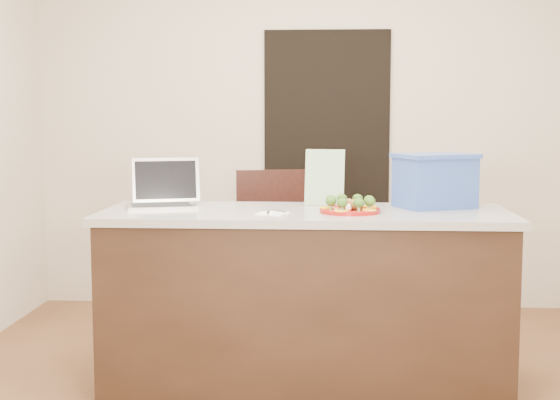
# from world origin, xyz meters

# --- Properties ---
(room_shell) EXTENTS (4.00, 4.00, 4.00)m
(room_shell) POSITION_xyz_m (0.00, 0.00, 1.62)
(room_shell) COLOR white
(room_shell) RESTS_ON ground
(doorway) EXTENTS (0.90, 0.02, 2.00)m
(doorway) POSITION_xyz_m (0.10, 1.98, 1.00)
(doorway) COLOR black
(doorway) RESTS_ON ground
(island) EXTENTS (2.06, 0.76, 0.92)m
(island) POSITION_xyz_m (0.00, 0.25, 0.46)
(island) COLOR black
(island) RESTS_ON ground
(plate) EXTENTS (0.30, 0.30, 0.02)m
(plate) POSITION_xyz_m (0.22, 0.19, 0.93)
(plate) COLOR #9A110E
(plate) RESTS_ON island
(meatballs) EXTENTS (0.12, 0.12, 0.04)m
(meatballs) POSITION_xyz_m (0.23, 0.19, 0.96)
(meatballs) COLOR brown
(meatballs) RESTS_ON plate
(broccoli) EXTENTS (0.24, 0.24, 0.04)m
(broccoli) POSITION_xyz_m (0.22, 0.19, 0.98)
(broccoli) COLOR #254B14
(broccoli) RESTS_ON plate
(pepper_rings) EXTENTS (0.29, 0.30, 0.01)m
(pepper_rings) POSITION_xyz_m (0.22, 0.19, 0.94)
(pepper_rings) COLOR yellow
(pepper_rings) RESTS_ON plate
(napkin) EXTENTS (0.17, 0.17, 0.01)m
(napkin) POSITION_xyz_m (-0.16, 0.10, 0.92)
(napkin) COLOR white
(napkin) RESTS_ON island
(fork) EXTENTS (0.03, 0.14, 0.00)m
(fork) POSITION_xyz_m (-0.18, 0.11, 0.93)
(fork) COLOR silver
(fork) RESTS_ON napkin
(knife) EXTENTS (0.08, 0.17, 0.01)m
(knife) POSITION_xyz_m (-0.13, 0.09, 0.93)
(knife) COLOR white
(knife) RESTS_ON napkin
(yogurt_bottle) EXTENTS (0.03, 0.03, 0.06)m
(yogurt_bottle) POSITION_xyz_m (0.21, 0.09, 0.95)
(yogurt_bottle) COLOR white
(yogurt_bottle) RESTS_ON island
(laptop) EXTENTS (0.41, 0.37, 0.25)m
(laptop) POSITION_xyz_m (-0.75, 0.38, 0.99)
(laptop) COLOR #A8A8AC
(laptop) RESTS_ON island
(leaflet) EXTENTS (0.21, 0.08, 0.30)m
(leaflet) POSITION_xyz_m (0.09, 0.47, 1.07)
(leaflet) COLOR silver
(leaflet) RESTS_ON island
(blue_box) EXTENTS (0.47, 0.41, 0.28)m
(blue_box) POSITION_xyz_m (0.67, 0.42, 1.06)
(blue_box) COLOR #2D4DA3
(blue_box) RESTS_ON island
(chair) EXTENTS (0.55, 0.55, 1.05)m
(chair) POSITION_xyz_m (-0.24, 1.16, 0.60)
(chair) COLOR black
(chair) RESTS_ON ground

